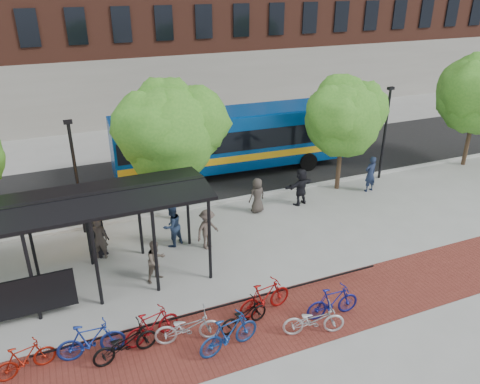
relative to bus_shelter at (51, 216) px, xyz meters
name	(u,v)px	position (x,y,z in m)	size (l,w,h in m)	color
ground	(262,239)	(8.13, 0.48, -3.00)	(160.00, 160.00, 0.00)	#9E9E99
asphalt_street	(203,174)	(8.13, 8.48, -2.99)	(160.00, 8.00, 0.01)	black
curb	(228,201)	(8.13, 4.48, -2.94)	(160.00, 0.25, 0.12)	#B7B7B2
brick_strip	(271,322)	(6.13, -4.52, -3.00)	(24.00, 3.00, 0.01)	maroon
bike_rack_rail	(225,316)	(4.83, -3.62, -3.00)	(12.00, 0.05, 0.95)	black
bus_shelter	(51,216)	(0.00, 0.00, 0.00)	(10.60, 3.07, 3.60)	black
tree_b	(170,126)	(5.23, 3.83, 1.46)	(5.15, 4.20, 6.47)	#382619
tree_c	(345,114)	(14.22, 3.83, 1.06)	(4.66, 3.80, 5.92)	#382619
tree_d	(479,90)	(23.23, 3.83, 1.47)	(5.39, 4.40, 6.55)	#382619
lamp_post_left	(76,175)	(1.13, 4.08, -0.25)	(0.35, 0.20, 5.12)	black
lamp_post_right	(385,131)	(17.13, 4.08, -0.25)	(0.35, 0.20, 5.12)	black
bus	(231,137)	(9.81, 8.24, -0.95)	(13.36, 3.68, 3.57)	navy
bike_1	(25,359)	(-1.27, -3.73, -2.49)	(0.48, 1.69, 1.02)	maroon
bike_3	(91,340)	(0.55, -3.78, -2.40)	(0.56, 2.00, 1.20)	navy
bike_4	(125,343)	(1.46, -4.20, -2.48)	(0.69, 1.97, 1.04)	black
bike_5	(152,326)	(2.36, -3.79, -2.44)	(0.52, 1.84, 1.11)	maroon
bike_6	(188,327)	(3.37, -4.27, -2.46)	(0.72, 2.07, 1.09)	#ADADAF
bike_7	(229,334)	(4.40, -5.11, -2.39)	(0.58, 2.04, 1.22)	navy
bike_8	(244,315)	(5.21, -4.36, -2.54)	(0.61, 1.76, 0.93)	black
bike_9	(265,297)	(6.15, -3.94, -2.40)	(0.57, 2.00, 1.20)	maroon
bike_10	(314,320)	(7.13, -5.47, -2.48)	(0.69, 1.99, 1.04)	#B5B4B7
bike_11	(333,302)	(8.14, -4.99, -2.43)	(0.54, 1.90, 1.14)	navy
pedestrian_0	(99,237)	(1.53, 1.88, -2.14)	(0.84, 0.54, 1.71)	black
pedestrian_1	(99,238)	(1.53, 1.65, -2.11)	(0.65, 0.43, 1.78)	#433B36
pedestrian_2	(172,226)	(4.46, 1.48, -2.07)	(0.91, 0.71, 1.86)	#20304C
pedestrian_3	(207,229)	(5.75, 0.71, -2.12)	(1.14, 0.65, 1.76)	#51443C
pedestrian_5	(301,187)	(11.35, 2.85, -2.06)	(1.75, 0.56, 1.88)	black
pedestrian_6	(257,195)	(9.02, 2.92, -2.14)	(0.84, 0.55, 1.73)	#3E3731
pedestrian_7	(370,174)	(15.48, 2.83, -2.03)	(0.70, 0.46, 1.93)	#1C2642
pedestrian_8	(156,261)	(3.26, -0.71, -2.17)	(0.80, 0.63, 1.66)	brown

